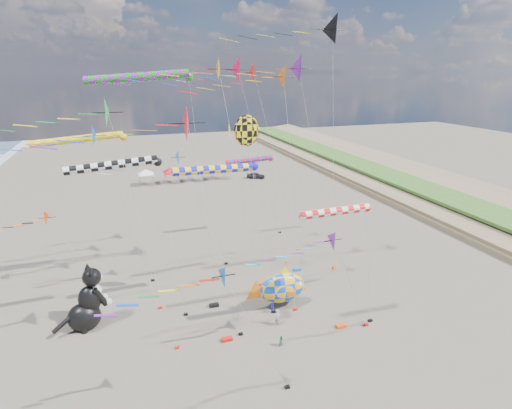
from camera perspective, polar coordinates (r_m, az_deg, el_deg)
The scene contains 32 objects.
ground at distance 31.90m, azimuth 5.59°, elevation -24.66°, with size 260.00×260.00×0.00m, color brown.
delta_kite_0 at distance 28.36m, azimuth -20.04°, elevation 11.77°, with size 9.81×2.13×20.39m.
delta_kite_1 at distance 45.77m, azimuth -29.08°, elevation -2.20°, with size 9.85×1.87×8.74m.
delta_kite_2 at distance 35.29m, azimuth -24.97°, elevation 8.03°, with size 12.41×2.05×17.80m.
delta_kite_3 at distance 43.00m, azimuth -11.94°, elevation 5.87°, with size 11.86×1.78×14.03m.
delta_kite_4 at distance 24.76m, azimuth -5.80°, elevation -10.36°, with size 10.31×1.60×11.11m.
delta_kite_5 at distance 32.24m, azimuth 9.67°, elevation -4.99°, with size 10.27×1.78×10.37m.
delta_kite_6 at distance 45.10m, azimuth 0.38°, elevation 18.08°, with size 14.07×2.58×23.08m.
delta_kite_7 at distance 41.56m, azimuth 9.56°, elevation 23.20°, with size 12.78×3.08×27.16m.
delta_kite_8 at distance 28.72m, azimuth -10.85°, elevation 11.22°, with size 12.79×2.78×19.94m.
delta_kite_9 at distance 36.37m, azimuth -8.23°, elevation 18.21°, with size 13.67×2.26×23.21m.
delta_kite_10 at distance 35.91m, azimuth 2.79°, elevation 17.39°, with size 10.94×2.27×22.58m.
delta_kite_11 at distance 41.49m, azimuth -2.43°, elevation 18.44°, with size 16.45×2.83×23.48m.
delta_kite_12 at distance 40.35m, azimuth 7.07°, elevation 18.48°, with size 14.88×2.90×23.60m.
windsock_0 at distance 34.67m, azimuth -5.36°, elevation 4.97°, with size 8.94×0.77×14.20m.
windsock_1 at distance 52.39m, azimuth -0.63°, elevation 6.30°, with size 7.78×0.70×11.21m.
windsock_2 at distance 32.55m, azimuth 11.77°, elevation -1.02°, with size 7.57×0.72×11.57m.
windsock_3 at distance 38.52m, azimuth -15.84°, elevation 17.00°, with size 10.71×0.83×21.75m.
windsock_4 at distance 33.49m, azimuth -19.24°, elevation 5.25°, with size 8.72×0.71×15.16m.
windsock_5 at distance 41.00m, azimuth -23.58°, elevation 8.46°, with size 9.81×0.72×16.19m.
angelfish_kite at distance 34.33m, azimuth -1.67°, elevation 10.24°, with size 3.74×3.02×18.34m.
cat_inflatable at distance 38.87m, azimuth -23.17°, elevation -12.19°, with size 4.35×2.17×5.87m, color black, non-canonical shape.
fish_inflatable at distance 39.13m, azimuth 3.68°, elevation -11.79°, with size 6.09×2.09×4.44m.
person_adult at distance 37.28m, azimuth 3.09°, elevation -15.79°, with size 0.59×0.39×1.62m, color #95979E.
child_green at distance 35.08m, azimuth 3.67°, elevation -18.92°, with size 0.48×0.38×0.99m, color #207E33.
child_blue at distance 39.01m, azimuth 2.28°, elevation -14.52°, with size 0.66×0.27×1.12m, color #2631BE.
kite_bag_0 at distance 35.90m, azimuth -4.20°, elevation -18.64°, with size 0.90×0.44×0.30m, color red.
kite_bag_1 at distance 38.08m, azimuth 12.05°, elevation -16.62°, with size 0.90×0.44×0.30m, color #F14514.
kite_bag_2 at distance 46.78m, azimuth 5.91°, elevation -9.22°, with size 0.90×0.44×0.30m, color blue.
kite_bag_3 at distance 40.31m, azimuth -6.02°, elevation -14.12°, with size 0.90×0.44×0.30m, color black.
tent_row at distance 83.97m, azimuth -10.37°, elevation 5.26°, with size 19.20×4.20×3.80m.
parked_car at distance 86.09m, azimuth -0.04°, elevation 4.18°, with size 1.56×3.87×1.32m, color #26262D.
Camera 1 is at (-10.13, -21.06, 21.71)m, focal length 28.00 mm.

